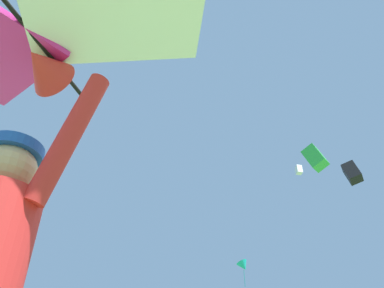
% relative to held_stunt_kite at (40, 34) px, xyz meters
% --- Properties ---
extents(held_stunt_kite, '(2.01, 1.08, 0.42)m').
position_rel_held_stunt_kite_xyz_m(held_stunt_kite, '(0.00, 0.00, 0.00)').
color(held_stunt_kite, black).
extents(distant_kite_teal_low_left, '(1.37, 1.24, 2.12)m').
position_rel_held_stunt_kite_xyz_m(distant_kite_teal_low_left, '(-5.00, 28.10, 7.94)').
color(distant_kite_teal_low_left, '#19B2AD').
extents(distant_kite_white_overhead_distant, '(0.78, 0.83, 0.96)m').
position_rel_held_stunt_kite_xyz_m(distant_kite_white_overhead_distant, '(0.32, 33.97, 19.05)').
color(distant_kite_white_overhead_distant, white).
extents(distant_kite_green_far_center, '(1.23, 0.95, 1.34)m').
position_rel_held_stunt_kite_xyz_m(distant_kite_green_far_center, '(1.62, 15.43, 8.57)').
color(distant_kite_green_far_center, green).
extents(distant_kite_black_high_right, '(1.19, 1.13, 1.60)m').
position_rel_held_stunt_kite_xyz_m(distant_kite_black_high_right, '(3.90, 22.87, 11.55)').
color(distant_kite_black_high_right, black).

